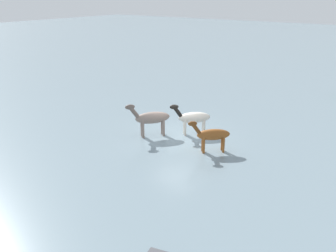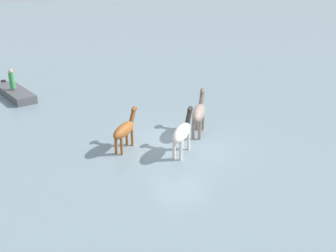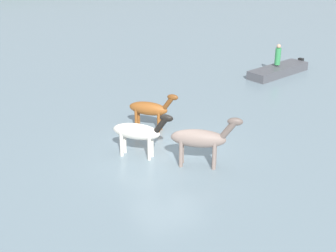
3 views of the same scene
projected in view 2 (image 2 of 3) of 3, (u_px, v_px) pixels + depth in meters
ground_plane at (181, 144)px, 18.05m from camera, size 163.26×163.26×0.00m
horse_rear_stallion at (125, 130)px, 17.20m from camera, size 1.70×1.80×1.67m
horse_pinto_flank at (199, 113)px, 18.74m from camera, size 2.20×1.84×1.94m
horse_chestnut_trailing at (182, 132)px, 16.75m from camera, size 1.87×1.91×1.80m
boat_launch_far at (15, 94)px, 24.38m from camera, size 4.47×2.08×0.73m
person_helmsman_aft at (12, 80)px, 23.92m from camera, size 0.32×0.32×1.19m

